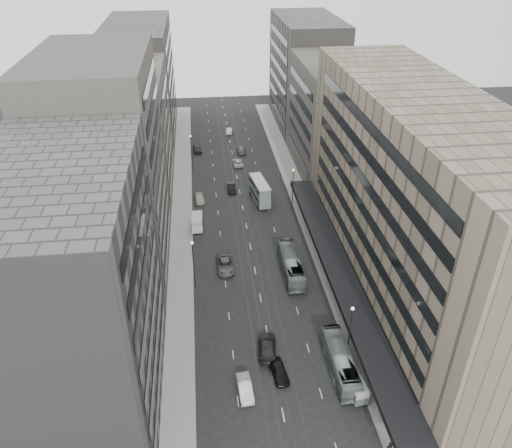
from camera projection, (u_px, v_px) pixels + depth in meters
name	position (u px, v px, depth m)	size (l,w,h in m)	color
ground	(268.00, 335.00, 68.36)	(220.00, 220.00, 0.00)	black
sidewalk_right	(301.00, 200.00, 101.37)	(4.00, 125.00, 0.15)	gray
sidewalk_left	(182.00, 207.00, 98.95)	(4.00, 125.00, 0.15)	gray
department_store	(413.00, 203.00, 69.55)	(19.20, 60.00, 30.00)	gray
building_right_mid	(333.00, 118.00, 108.44)	(15.00, 28.00, 24.00)	#49443F
building_right_far	(306.00, 73.00, 132.87)	(15.00, 32.00, 28.00)	#5B5651
building_left_a	(75.00, 300.00, 51.63)	(15.00, 28.00, 30.00)	#5B5651
building_left_b	(107.00, 172.00, 73.51)	(15.00, 26.00, 34.00)	#49443F
building_left_c	(129.00, 134.00, 98.77)	(15.00, 28.00, 25.00)	#6E6355
building_left_d	(141.00, 81.00, 126.00)	(15.00, 38.00, 28.00)	#5B5651
lamp_right_near	(350.00, 326.00, 62.39)	(0.44, 0.44, 8.32)	#262628
lamp_right_far	(293.00, 184.00, 96.35)	(0.44, 0.44, 8.32)	#262628
lamp_left_near	(193.00, 259.00, 74.88)	(0.44, 0.44, 8.32)	#262628
lamp_left_far	(191.00, 148.00, 111.38)	(0.44, 0.44, 8.32)	#262628
bus_near	(340.00, 361.00, 62.26)	(2.62, 11.18, 3.11)	gray
bus_far	(291.00, 265.00, 79.68)	(2.76, 11.79, 3.28)	gray
double_decker	(260.00, 191.00, 99.77)	(3.54, 8.65, 4.60)	gray
vw_microbus	(356.00, 387.00, 59.29)	(2.29, 4.27, 2.20)	#55595C
panel_van	(197.00, 222.00, 91.33)	(2.22, 4.34, 2.70)	silver
sedan_0	(279.00, 371.00, 61.92)	(1.78, 4.43, 1.51)	black
sedan_1	(245.00, 388.00, 59.71)	(1.60, 4.58, 1.51)	silver
sedan_2	(225.00, 265.00, 81.03)	(2.62, 5.67, 1.58)	#525254
sedan_3	(267.00, 347.00, 65.41)	(2.37, 5.82, 1.69)	black
sedan_4	(199.00, 198.00, 100.77)	(1.79, 4.46, 1.52)	#BAAD9A
sedan_5	(232.00, 188.00, 104.72)	(1.57, 4.50, 1.48)	black
sedan_6	(238.00, 162.00, 115.83)	(2.24, 4.86, 1.35)	#BBBCB7
sedan_7	(241.00, 149.00, 122.29)	(2.08, 5.12, 1.48)	#5A5A5D
sedan_8	(197.00, 149.00, 122.53)	(1.90, 4.73, 1.61)	#262629
sedan_9	(229.00, 131.00, 133.43)	(1.50, 4.31, 1.42)	beige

